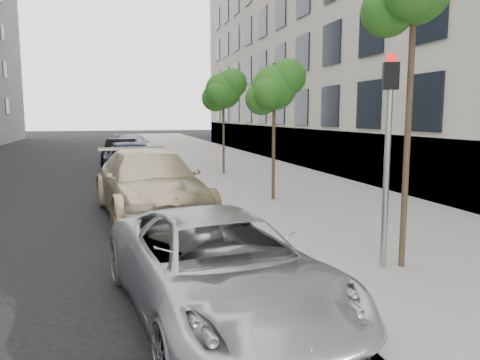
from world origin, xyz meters
name	(u,v)px	position (x,y,z in m)	size (l,w,h in m)	color
ground	(240,339)	(0.00, 0.00, 0.00)	(160.00, 160.00, 0.00)	black
sidewalk	(206,156)	(4.30, 24.00, 0.07)	(6.40, 72.00, 0.14)	gray
curb	(157,157)	(1.18, 24.00, 0.07)	(0.15, 72.00, 0.14)	#9E9B93
tree_mid	(275,88)	(3.23, 8.00, 3.42)	(1.66, 1.46, 4.10)	#38281C
tree_far	(224,91)	(3.23, 14.50, 3.67)	(1.84, 1.64, 4.44)	#38281C
signal_pole	(388,138)	(2.88, 1.55, 2.27)	(0.29, 0.26, 3.43)	#939699
minivan	(219,267)	(-0.10, 0.68, 0.68)	(2.25, 4.87, 1.35)	#ABADB0
suv	(150,184)	(-0.48, 7.23, 0.86)	(2.40, 5.89, 1.71)	#C6B68D
sedan_blue	(132,159)	(-0.66, 14.97, 0.81)	(1.90, 4.73, 1.61)	#101435
sedan_black	(121,153)	(-0.98, 20.06, 0.70)	(1.48, 4.26, 1.40)	black
sedan_rear	(133,145)	(-0.10, 26.49, 0.69)	(1.92, 4.73, 1.37)	#A7A8AF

